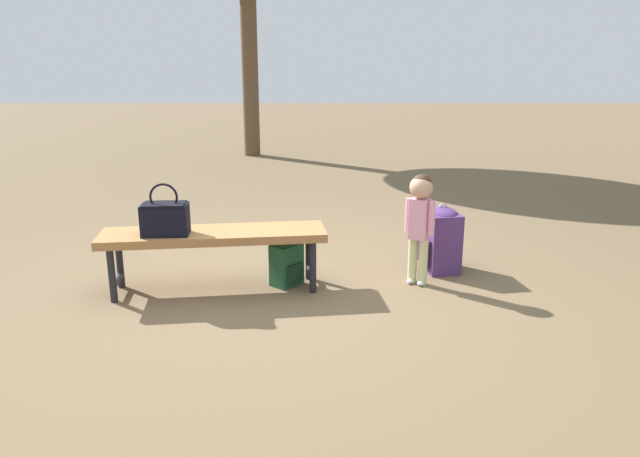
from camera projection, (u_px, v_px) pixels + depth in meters
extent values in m
plane|color=brown|center=(276.00, 298.00, 4.26)|extent=(40.00, 40.00, 0.00)
cube|color=#9E6B3D|center=(216.00, 235.00, 4.31)|extent=(1.64, 0.60, 0.06)
cylinder|color=black|center=(311.00, 255.00, 4.58)|extent=(0.05, 0.05, 0.39)
cylinder|color=black|center=(315.00, 267.00, 4.32)|extent=(0.05, 0.05, 0.39)
cylinder|color=black|center=(122.00, 262.00, 4.42)|extent=(0.05, 0.05, 0.39)
cylinder|color=black|center=(114.00, 275.00, 4.15)|extent=(0.05, 0.05, 0.39)
cylinder|color=black|center=(313.00, 273.00, 4.48)|extent=(0.08, 0.28, 0.04)
cylinder|color=black|center=(119.00, 281.00, 4.31)|extent=(0.08, 0.28, 0.04)
cube|color=black|center=(167.00, 219.00, 4.18)|extent=(0.33, 0.20, 0.22)
cube|color=black|center=(166.00, 205.00, 4.15)|extent=(0.30, 0.20, 0.02)
torus|color=black|center=(166.00, 197.00, 4.13)|extent=(0.20, 0.03, 0.20)
cylinder|color=#CCCC8C|center=(425.00, 262.00, 4.47)|extent=(0.07, 0.07, 0.35)
cylinder|color=#CCCC8C|center=(415.00, 260.00, 4.51)|extent=(0.07, 0.07, 0.35)
ellipsoid|color=white|center=(423.00, 283.00, 4.50)|extent=(0.09, 0.10, 0.04)
ellipsoid|color=white|center=(413.00, 281.00, 4.54)|extent=(0.09, 0.10, 0.04)
cube|color=pink|center=(422.00, 219.00, 4.40)|extent=(0.17, 0.16, 0.30)
cylinder|color=pink|center=(433.00, 218.00, 4.35)|extent=(0.05, 0.05, 0.26)
cylinder|color=pink|center=(411.00, 215.00, 4.44)|extent=(0.05, 0.05, 0.26)
sphere|color=tan|center=(423.00, 187.00, 4.34)|extent=(0.17, 0.17, 0.17)
sphere|color=#3F2819|center=(424.00, 185.00, 4.34)|extent=(0.16, 0.16, 0.16)
cube|color=#4C2D66|center=(443.00, 242.00, 4.77)|extent=(0.29, 0.36, 0.48)
ellipsoid|color=#4C2D66|center=(445.00, 214.00, 4.71)|extent=(0.27, 0.34, 0.11)
cube|color=#311D42|center=(426.00, 251.00, 4.77)|extent=(0.07, 0.23, 0.21)
cube|color=#311D42|center=(462.00, 244.00, 4.72)|extent=(0.03, 0.06, 0.41)
cube|color=#311D42|center=(455.00, 238.00, 4.86)|extent=(0.03, 0.06, 0.41)
torus|color=#B2B2B7|center=(445.00, 209.00, 4.69)|extent=(0.08, 0.03, 0.08)
cube|color=#1E4C2D|center=(289.00, 265.00, 4.48)|extent=(0.26, 0.27, 0.32)
ellipsoid|color=#1E4C2D|center=(288.00, 245.00, 4.43)|extent=(0.25, 0.25, 0.07)
cube|color=#13311D|center=(297.00, 273.00, 4.43)|extent=(0.12, 0.13, 0.14)
cube|color=#13311D|center=(285.00, 260.00, 4.57)|extent=(0.03, 0.04, 0.27)
cube|color=#13311D|center=(276.00, 264.00, 4.50)|extent=(0.03, 0.04, 0.27)
torus|color=#B2B2B7|center=(288.00, 241.00, 4.43)|extent=(0.04, 0.04, 0.05)
cylinder|color=brown|center=(252.00, 55.00, 10.21)|extent=(0.28, 0.28, 3.44)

